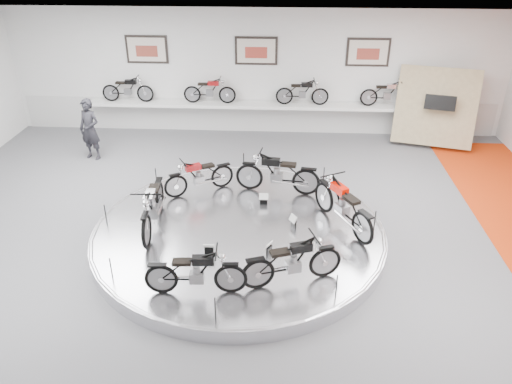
# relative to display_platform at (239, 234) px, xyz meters

# --- Properties ---
(floor) EXTENTS (16.00, 16.00, 0.00)m
(floor) POSITION_rel_display_platform_xyz_m (0.00, -0.30, -0.15)
(floor) COLOR #565659
(floor) RESTS_ON ground
(ceiling) EXTENTS (16.00, 16.00, 0.00)m
(ceiling) POSITION_rel_display_platform_xyz_m (0.00, -0.30, 3.85)
(ceiling) COLOR white
(ceiling) RESTS_ON wall_back
(wall_back) EXTENTS (16.00, 0.00, 16.00)m
(wall_back) POSITION_rel_display_platform_xyz_m (0.00, 6.70, 1.85)
(wall_back) COLOR silver
(wall_back) RESTS_ON floor
(dado_band) EXTENTS (15.68, 0.04, 1.10)m
(dado_band) POSITION_rel_display_platform_xyz_m (0.00, 6.68, 0.40)
(dado_band) COLOR #BCBCBA
(dado_band) RESTS_ON floor
(display_platform) EXTENTS (6.40, 6.40, 0.30)m
(display_platform) POSITION_rel_display_platform_xyz_m (0.00, 0.00, 0.00)
(display_platform) COLOR silver
(display_platform) RESTS_ON floor
(platform_rim) EXTENTS (6.40, 6.40, 0.10)m
(platform_rim) POSITION_rel_display_platform_xyz_m (0.00, 0.00, 0.12)
(platform_rim) COLOR #B2B2BA
(platform_rim) RESTS_ON display_platform
(shelf) EXTENTS (11.00, 0.55, 0.10)m
(shelf) POSITION_rel_display_platform_xyz_m (0.00, 6.40, 0.85)
(shelf) COLOR silver
(shelf) RESTS_ON wall_back
(poster_left) EXTENTS (1.35, 0.06, 0.88)m
(poster_left) POSITION_rel_display_platform_xyz_m (-3.50, 6.66, 2.55)
(poster_left) COLOR beige
(poster_left) RESTS_ON wall_back
(poster_center) EXTENTS (1.35, 0.06, 0.88)m
(poster_center) POSITION_rel_display_platform_xyz_m (0.00, 6.66, 2.55)
(poster_center) COLOR beige
(poster_center) RESTS_ON wall_back
(poster_right) EXTENTS (1.35, 0.06, 0.88)m
(poster_right) POSITION_rel_display_platform_xyz_m (3.50, 6.66, 2.55)
(poster_right) COLOR beige
(poster_right) RESTS_ON wall_back
(display_panel) EXTENTS (2.56, 1.52, 2.30)m
(display_panel) POSITION_rel_display_platform_xyz_m (5.60, 5.80, 1.10)
(display_panel) COLOR tan
(display_panel) RESTS_ON floor
(shelf_bike_a) EXTENTS (1.22, 0.43, 0.73)m
(shelf_bike_a) POSITION_rel_display_platform_xyz_m (-4.20, 6.40, 1.27)
(shelf_bike_a) COLOR black
(shelf_bike_a) RESTS_ON shelf
(shelf_bike_b) EXTENTS (1.22, 0.43, 0.73)m
(shelf_bike_b) POSITION_rel_display_platform_xyz_m (-1.50, 6.40, 1.27)
(shelf_bike_b) COLOR maroon
(shelf_bike_b) RESTS_ON shelf
(shelf_bike_c) EXTENTS (1.22, 0.43, 0.73)m
(shelf_bike_c) POSITION_rel_display_platform_xyz_m (1.50, 6.40, 1.27)
(shelf_bike_c) COLOR black
(shelf_bike_c) RESTS_ON shelf
(shelf_bike_d) EXTENTS (1.22, 0.43, 0.73)m
(shelf_bike_d) POSITION_rel_display_platform_xyz_m (4.20, 6.40, 1.27)
(shelf_bike_d) COLOR #BABBBF
(shelf_bike_d) RESTS_ON shelf
(bike_a) EXTENTS (1.47, 1.95, 1.09)m
(bike_a) POSITION_rel_display_platform_xyz_m (2.26, 0.21, 0.70)
(bike_a) COLOR red
(bike_a) RESTS_ON display_platform
(bike_b) EXTENTS (1.86, 0.89, 1.05)m
(bike_b) POSITION_rel_display_platform_xyz_m (0.81, 1.74, 0.67)
(bike_b) COLOR black
(bike_b) RESTS_ON display_platform
(bike_c) EXTENTS (1.61, 1.25, 0.91)m
(bike_c) POSITION_rel_display_platform_xyz_m (-1.12, 1.63, 0.60)
(bike_c) COLOR maroon
(bike_c) RESTS_ON display_platform
(bike_d) EXTENTS (0.75, 1.89, 1.10)m
(bike_d) POSITION_rel_display_platform_xyz_m (-1.86, -0.07, 0.70)
(bike_d) COLOR #BABBBF
(bike_d) RESTS_ON display_platform
(bike_e) EXTENTS (1.59, 0.65, 0.92)m
(bike_e) POSITION_rel_display_platform_xyz_m (-0.57, -2.23, 0.61)
(bike_e) COLOR black
(bike_e) RESTS_ON display_platform
(bike_f) EXTENTS (1.74, 1.09, 0.97)m
(bike_f) POSITION_rel_display_platform_xyz_m (1.15, -1.83, 0.63)
(bike_f) COLOR black
(bike_f) RESTS_ON display_platform
(visitor) EXTENTS (0.77, 0.62, 1.83)m
(visitor) POSITION_rel_display_platform_xyz_m (-4.75, 4.17, 0.76)
(visitor) COLOR black
(visitor) RESTS_ON floor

